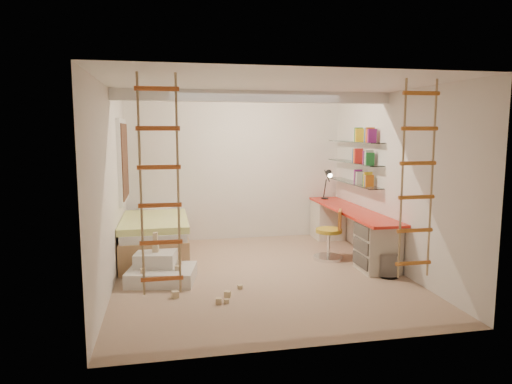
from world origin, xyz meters
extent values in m
plane|color=tan|center=(0.00, 0.00, 0.00)|extent=(4.50, 4.50, 0.00)
cube|color=white|center=(0.00, 0.30, 2.52)|extent=(4.00, 0.18, 0.16)
cube|color=white|center=(-1.97, 1.50, 1.55)|extent=(0.06, 1.15, 1.35)
cube|color=#4C2D1E|center=(-1.93, 1.50, 1.55)|extent=(0.02, 1.00, 1.20)
cylinder|color=white|center=(1.75, -0.47, 0.16)|extent=(0.26, 0.26, 0.33)
cube|color=red|center=(1.72, 0.83, 0.73)|extent=(0.55, 2.80, 0.04)
cube|color=beige|center=(1.72, 1.93, 0.35)|extent=(0.52, 0.55, 0.71)
cube|color=beige|center=(1.72, -0.17, 0.35)|extent=(0.52, 0.55, 0.71)
cube|color=#4C4742|center=(1.45, -0.17, 0.61)|extent=(0.02, 0.50, 0.18)
cube|color=#4C4742|center=(1.45, -0.17, 0.39)|extent=(0.02, 0.50, 0.18)
cube|color=#4C4742|center=(1.45, -0.17, 0.17)|extent=(0.02, 0.50, 0.18)
cube|color=white|center=(1.87, 1.13, 1.15)|extent=(0.25, 1.80, 0.01)
cube|color=white|center=(1.87, 1.13, 1.50)|extent=(0.25, 1.80, 0.01)
cube|color=white|center=(1.87, 1.13, 1.85)|extent=(0.25, 1.80, 0.01)
cube|color=#AD7F51|center=(-1.48, 1.23, 0.23)|extent=(1.00, 2.00, 0.45)
cube|color=white|center=(-1.48, 1.23, 0.51)|extent=(0.95, 1.95, 0.12)
cube|color=#DAF132|center=(-1.48, 1.08, 0.62)|extent=(1.02, 1.60, 0.10)
cube|color=white|center=(-1.48, 2.03, 0.63)|extent=(0.55, 0.35, 0.12)
cylinder|color=black|center=(1.67, 1.98, 0.76)|extent=(0.14, 0.14, 0.02)
cylinder|color=black|center=(1.67, 1.98, 0.95)|extent=(0.02, 0.15, 0.36)
cylinder|color=black|center=(1.67, 1.88, 1.20)|extent=(0.02, 0.27, 0.20)
cone|color=black|center=(1.67, 1.76, 1.25)|extent=(0.12, 0.14, 0.15)
cylinder|color=#FFEABF|center=(1.67, 1.72, 1.22)|extent=(0.08, 0.04, 0.08)
cylinder|color=gold|center=(1.23, 0.55, 0.46)|extent=(0.55, 0.55, 0.06)
cube|color=#B76523|center=(1.38, 0.48, 0.65)|extent=(0.17, 0.30, 0.30)
cylinder|color=silver|center=(1.23, 0.55, 0.26)|extent=(0.07, 0.07, 0.42)
cylinder|color=silver|center=(1.23, 0.55, 0.02)|extent=(0.63, 0.63, 0.05)
cube|color=silver|center=(-1.37, -0.05, 0.10)|extent=(0.99, 0.84, 0.19)
cube|color=silver|center=(-1.45, 0.07, 0.29)|extent=(0.61, 0.53, 0.19)
cube|color=#CCB284|center=(-1.45, 0.07, 0.43)|extent=(0.09, 0.09, 0.08)
cube|color=#CCB284|center=(-1.45, 0.07, 0.50)|extent=(0.08, 0.08, 0.07)
cube|color=#CCB284|center=(-1.45, 0.07, 0.60)|extent=(0.07, 0.07, 0.12)
cube|color=#CCB284|center=(-1.17, -0.19, 0.22)|extent=(0.06, 0.06, 0.06)
cube|color=#CCB284|center=(-1.13, 0.07, 0.22)|extent=(0.06, 0.06, 0.06)
cube|color=#CCB284|center=(-1.61, -0.23, 0.22)|extent=(0.06, 0.06, 0.06)
cube|color=#CCB284|center=(-0.71, -0.99, 0.04)|extent=(0.07, 0.07, 0.07)
cube|color=#CCB284|center=(-0.38, -0.54, 0.04)|extent=(0.07, 0.07, 0.07)
cube|color=#CCB284|center=(-0.58, -0.79, 0.04)|extent=(0.07, 0.07, 0.07)
cube|color=#CCB284|center=(-1.22, -0.68, 0.04)|extent=(0.07, 0.07, 0.07)
cube|color=#CCB284|center=(-0.62, -0.99, 0.04)|extent=(0.07, 0.07, 0.07)
cube|color=orange|center=(1.87, 1.13, 1.27)|extent=(0.14, 0.52, 0.22)
cube|color=#194CA5|center=(1.87, 1.13, 1.62)|extent=(0.14, 0.52, 0.22)
cube|color=yellow|center=(1.87, 1.13, 1.97)|extent=(0.14, 0.52, 0.22)
camera|label=1|loc=(-1.29, -6.16, 2.05)|focal=32.00mm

